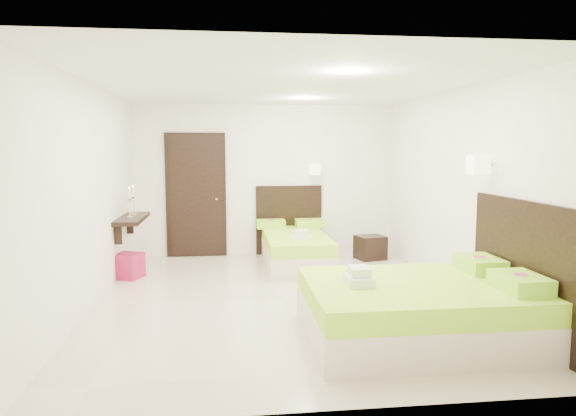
{
  "coord_description": "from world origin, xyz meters",
  "views": [
    {
      "loc": [
        -0.67,
        -6.15,
        1.86
      ],
      "look_at": [
        0.1,
        0.3,
        1.1
      ],
      "focal_mm": 32.0,
      "sensor_mm": 36.0,
      "label": 1
    }
  ],
  "objects": [
    {
      "name": "floor",
      "position": [
        0.0,
        0.0,
        0.0
      ],
      "size": [
        5.5,
        5.5,
        0.0
      ],
      "primitive_type": "plane",
      "color": "beige",
      "rests_on": "ground"
    },
    {
      "name": "bed_single",
      "position": [
        0.41,
        1.88,
        0.3
      ],
      "size": [
        1.16,
        1.93,
        1.59
      ],
      "color": "beige",
      "rests_on": "ground"
    },
    {
      "name": "bed_double",
      "position": [
        1.25,
        -1.48,
        0.32
      ],
      "size": [
        2.17,
        1.84,
        1.79
      ],
      "color": "beige",
      "rests_on": "ground"
    },
    {
      "name": "nightstand",
      "position": [
        1.71,
        2.11,
        0.2
      ],
      "size": [
        0.53,
        0.49,
        0.39
      ],
      "primitive_type": "cube",
      "rotation": [
        0.0,
        0.0,
        0.26
      ],
      "color": "black",
      "rests_on": "ground"
    },
    {
      "name": "ottoman",
      "position": [
        -2.1,
        1.29,
        0.18
      ],
      "size": [
        0.46,
        0.46,
        0.36
      ],
      "primitive_type": "cube",
      "rotation": [
        0.0,
        0.0,
        -0.38
      ],
      "color": "maroon",
      "rests_on": "ground"
    },
    {
      "name": "door",
      "position": [
        -1.2,
        2.7,
        1.05
      ],
      "size": [
        1.02,
        0.15,
        2.14
      ],
      "color": "black",
      "rests_on": "ground"
    },
    {
      "name": "console_shelf",
      "position": [
        -2.08,
        1.6,
        0.82
      ],
      "size": [
        0.35,
        1.2,
        0.78
      ],
      "color": "black",
      "rests_on": "ground"
    }
  ]
}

